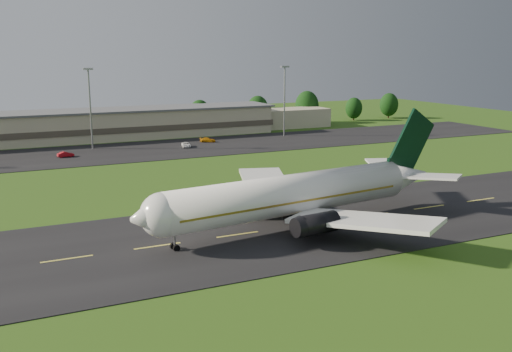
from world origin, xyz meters
name	(u,v)px	position (x,y,z in m)	size (l,w,h in m)	color
ground	(158,247)	(0.00, 0.00, 0.00)	(360.00, 360.00, 0.00)	#224912
taxiway	(158,246)	(0.00, 0.00, 0.05)	(220.00, 30.00, 0.10)	black
apron	(77,155)	(0.00, 72.00, 0.05)	(260.00, 30.00, 0.10)	black
airliner	(295,195)	(19.82, 0.11, 4.66)	(51.18, 41.85, 15.57)	white
terminal	(87,126)	(6.40, 96.18, 3.99)	(145.00, 16.00, 8.40)	tan
light_mast_centre	(90,99)	(5.00, 80.00, 12.74)	(2.40, 1.20, 20.35)	gray
light_mast_east	(284,92)	(60.00, 80.00, 12.74)	(2.40, 1.20, 20.35)	gray
tree_line	(181,114)	(36.76, 105.95, 5.17)	(197.86, 9.38, 11.11)	black
service_vehicle_b	(66,154)	(-2.71, 70.54, 0.72)	(1.31, 3.76, 1.24)	#9E0A13
service_vehicle_c	(186,145)	(27.35, 72.26, 0.72)	(2.05, 4.45, 1.24)	white
service_vehicle_d	(208,140)	(35.36, 77.88, 0.72)	(1.72, 4.24, 1.23)	orange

